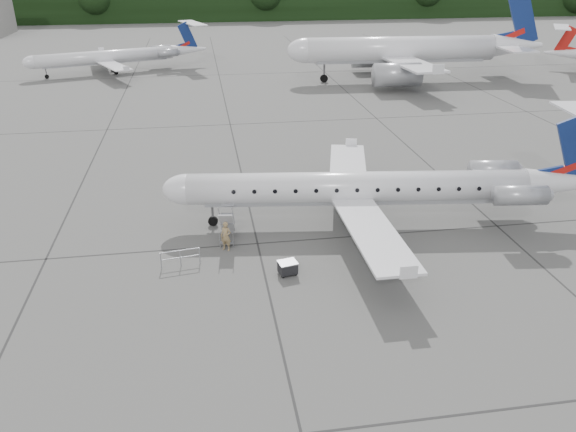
{
  "coord_description": "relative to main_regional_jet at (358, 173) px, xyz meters",
  "views": [
    {
      "loc": [
        -9.64,
        -25.44,
        16.36
      ],
      "look_at": [
        -5.0,
        4.07,
        2.3
      ],
      "focal_mm": 35.0,
      "sensor_mm": 36.0,
      "label": 1
    }
  ],
  "objects": [
    {
      "name": "airstair",
      "position": [
        -8.54,
        -1.13,
        -2.47
      ],
      "size": [
        1.11,
        2.28,
        2.25
      ],
      "primitive_type": null,
      "rotation": [
        0.0,
        0.0,
        -0.12
      ],
      "color": "silver",
      "rests_on": "ground"
    },
    {
      "name": "ground",
      "position": [
        -0.01,
        -7.09,
        -3.6
      ],
      "size": [
        320.0,
        320.0,
        0.0
      ],
      "primitive_type": "plane",
      "color": "#555653",
      "rests_on": "ground"
    },
    {
      "name": "passenger",
      "position": [
        -8.69,
        -2.37,
        -2.67
      ],
      "size": [
        0.8,
        0.71,
        1.84
      ],
      "primitive_type": "imported",
      "rotation": [
        0.0,
        0.0,
        -0.51
      ],
      "color": "#8E754D",
      "rests_on": "ground"
    },
    {
      "name": "main_regional_jet",
      "position": [
        0.0,
        0.0,
        0.0
      ],
      "size": [
        30.27,
        23.42,
        7.19
      ],
      "primitive_type": null,
      "rotation": [
        0.0,
        0.0,
        -0.12
      ],
      "color": "silver",
      "rests_on": "ground"
    },
    {
      "name": "bg_regional_left",
      "position": [
        -23.04,
        55.44,
        -0.26
      ],
      "size": [
        29.86,
        25.3,
        6.67
      ],
      "primitive_type": null,
      "rotation": [
        0.0,
        0.0,
        0.32
      ],
      "color": "silver",
      "rests_on": "ground"
    },
    {
      "name": "safety_railing",
      "position": [
        -11.39,
        -3.9,
        -3.1
      ],
      "size": [
        2.19,
        0.4,
        1.0
      ],
      "primitive_type": null,
      "rotation": [
        0.0,
        0.0,
        0.15
      ],
      "color": "gray",
      "rests_on": "ground"
    },
    {
      "name": "bg_narrowbody",
      "position": [
        17.95,
        43.62,
        2.39
      ],
      "size": [
        34.58,
        25.76,
        11.97
      ],
      "primitive_type": null,
      "rotation": [
        0.0,
        0.0,
        -0.05
      ],
      "color": "silver",
      "rests_on": "ground"
    },
    {
      "name": "treeline",
      "position": [
        -0.01,
        122.91,
        0.4
      ],
      "size": [
        260.0,
        4.0,
        8.0
      ],
      "primitive_type": "cube",
      "color": "black",
      "rests_on": "ground"
    },
    {
      "name": "baggage_cart",
      "position": [
        -5.46,
        -5.76,
        -3.18
      ],
      "size": [
        1.11,
        0.97,
        0.84
      ],
      "primitive_type": null,
      "rotation": [
        0.0,
        0.0,
        0.21
      ],
      "color": "black",
      "rests_on": "ground"
    }
  ]
}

